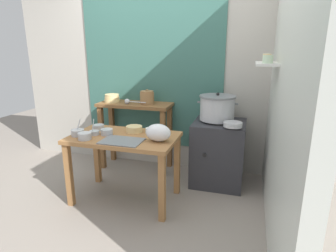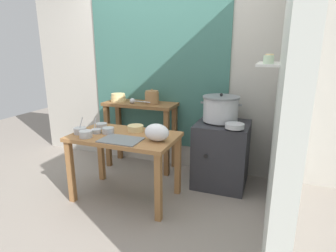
% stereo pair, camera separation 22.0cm
% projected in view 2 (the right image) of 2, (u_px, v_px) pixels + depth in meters
% --- Properties ---
extents(ground_plane, '(9.00, 9.00, 0.00)m').
position_uv_depth(ground_plane, '(135.00, 199.00, 3.08)').
color(ground_plane, gray).
extents(wall_back, '(4.40, 0.12, 2.60)m').
position_uv_depth(wall_back, '(176.00, 71.00, 3.69)').
color(wall_back, '#B2ADA3').
rests_on(wall_back, ground).
extents(wall_right, '(0.30, 3.20, 2.60)m').
position_uv_depth(wall_right, '(284.00, 83.00, 2.43)').
color(wall_right, silver).
rests_on(wall_right, ground).
extents(prep_table, '(1.10, 0.66, 0.72)m').
position_uv_depth(prep_table, '(125.00, 145.00, 2.96)').
color(prep_table, '#9E6B3D').
rests_on(prep_table, ground).
extents(back_shelf_table, '(0.96, 0.40, 0.90)m').
position_uv_depth(back_shelf_table, '(141.00, 119.00, 3.75)').
color(back_shelf_table, brown).
rests_on(back_shelf_table, ground).
extents(stove_block, '(0.60, 0.61, 0.78)m').
position_uv_depth(stove_block, '(221.00, 154.00, 3.33)').
color(stove_block, '#2D2D33').
rests_on(stove_block, ground).
extents(steamer_pot, '(0.47, 0.42, 0.32)m').
position_uv_depth(steamer_pot, '(221.00, 109.00, 3.22)').
color(steamer_pot, '#B7BABF').
rests_on(steamer_pot, stove_block).
extents(clay_pot, '(0.18, 0.18, 0.19)m').
position_uv_depth(clay_pot, '(152.00, 97.00, 3.61)').
color(clay_pot, olive).
rests_on(clay_pot, back_shelf_table).
extents(bowl_stack_enamel, '(0.21, 0.21, 0.11)m').
position_uv_depth(bowl_stack_enamel, '(118.00, 98.00, 3.77)').
color(bowl_stack_enamel, '#E5C684').
rests_on(bowl_stack_enamel, back_shelf_table).
extents(ladle, '(0.30, 0.07, 0.07)m').
position_uv_depth(ladle, '(133.00, 101.00, 3.63)').
color(ladle, '#B7BABF').
rests_on(ladle, back_shelf_table).
extents(serving_tray, '(0.40, 0.28, 0.01)m').
position_uv_depth(serving_tray, '(121.00, 140.00, 2.75)').
color(serving_tray, slate).
rests_on(serving_tray, prep_table).
extents(plastic_bag, '(0.25, 0.17, 0.17)m').
position_uv_depth(plastic_bag, '(157.00, 132.00, 2.72)').
color(plastic_bag, white).
rests_on(plastic_bag, prep_table).
extents(wide_pan, '(0.20, 0.20, 0.05)m').
position_uv_depth(wide_pan, '(235.00, 126.00, 2.95)').
color(wide_pan, '#B7BABF').
rests_on(wide_pan, stove_block).
extents(prep_bowl_0, '(0.17, 0.17, 0.07)m').
position_uv_depth(prep_bowl_0, '(136.00, 128.00, 3.05)').
color(prep_bowl_0, '#E5C684').
rests_on(prep_bowl_0, prep_table).
extents(prep_bowl_1, '(0.13, 0.13, 0.06)m').
position_uv_depth(prep_bowl_1, '(108.00, 130.00, 2.97)').
color(prep_bowl_1, '#B7BABF').
rests_on(prep_bowl_1, prep_table).
extents(prep_bowl_2, '(0.12, 0.12, 0.05)m').
position_uv_depth(prep_bowl_2, '(152.00, 130.00, 3.00)').
color(prep_bowl_2, silver).
rests_on(prep_bowl_2, prep_table).
extents(prep_bowl_3, '(0.10, 0.10, 0.16)m').
position_uv_depth(prep_bowl_3, '(96.00, 131.00, 2.98)').
color(prep_bowl_3, '#B7BABF').
rests_on(prep_bowl_3, prep_table).
extents(prep_bowl_4, '(0.12, 0.12, 0.05)m').
position_uv_depth(prep_bowl_4, '(102.00, 125.00, 3.18)').
color(prep_bowl_4, '#B7BABF').
rests_on(prep_bowl_4, prep_table).
extents(prep_bowl_5, '(0.13, 0.13, 0.18)m').
position_uv_depth(prep_bowl_5, '(80.00, 130.00, 2.96)').
color(prep_bowl_5, '#B7BABF').
rests_on(prep_bowl_5, prep_table).
extents(prep_bowl_6, '(0.13, 0.13, 0.07)m').
position_uv_depth(prep_bowl_6, '(86.00, 134.00, 2.84)').
color(prep_bowl_6, '#B7BABF').
rests_on(prep_bowl_6, prep_table).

